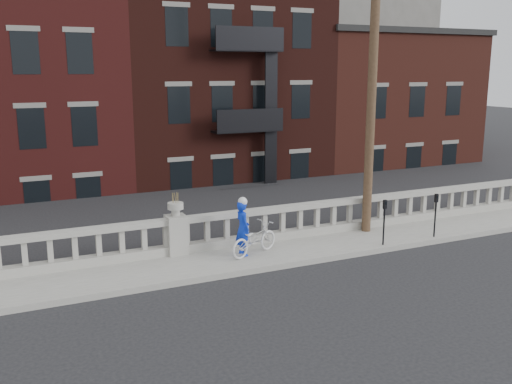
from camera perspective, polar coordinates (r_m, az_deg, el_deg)
ground at (r=12.88m, az=-2.56°, el=-11.83°), size 120.00×120.00×0.00m
sidewalk at (r=15.47m, az=-6.85°, el=-7.39°), size 32.00×2.20×0.15m
balustrade at (r=16.16m, az=-7.96°, el=-4.45°), size 28.00×0.34×1.03m
planter_pedestal at (r=16.11m, az=-7.98°, el=-3.80°), size 0.55×0.55×1.76m
lower_level at (r=34.39m, az=-16.67°, el=7.40°), size 80.00×44.00×20.80m
utility_pole at (r=17.97m, az=11.60°, el=11.97°), size 1.60×0.28×10.00m
parking_meter_b at (r=17.10m, az=12.71°, el=-2.46°), size 0.10×0.09×1.36m
parking_meter_c at (r=18.32m, az=17.52°, el=-1.75°), size 0.10×0.09×1.36m
bicycle at (r=15.95m, az=-0.19°, el=-4.71°), size 1.80×1.20×0.90m
cyclist at (r=15.82m, az=-1.34°, el=-3.63°), size 0.39×0.57×1.55m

